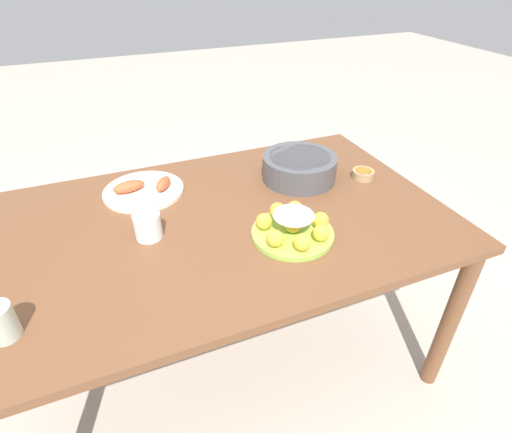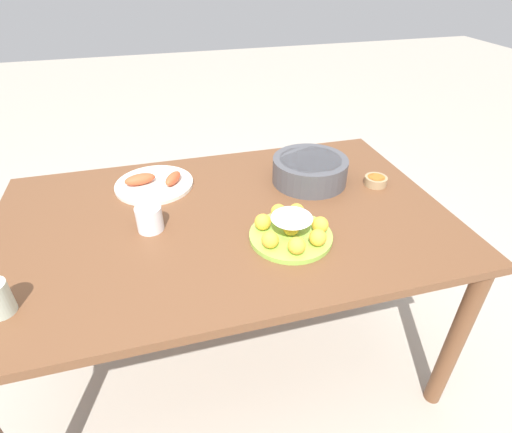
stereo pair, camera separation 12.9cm
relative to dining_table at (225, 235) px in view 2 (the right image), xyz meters
The scene contains 7 objects.
ground_plane 0.63m from the dining_table, ahead, with size 12.00×12.00×0.00m, color #B2A899.
dining_table is the anchor object (origin of this frame).
cake_plate 0.28m from the dining_table, 44.80° to the right, with size 0.26×0.26×0.09m.
serving_bowl 0.42m from the dining_table, 22.25° to the left, with size 0.29×0.29×0.10m.
sauce_bowl 0.62m from the dining_table, ahead, with size 0.09×0.09×0.03m.
seafood_platter 0.36m from the dining_table, 128.84° to the left, with size 0.29×0.29×0.05m.
cup_far 0.27m from the dining_table, behind, with size 0.08×0.08×0.08m.
Camera 2 is at (-0.19, -1.12, 1.48)m, focal length 28.00 mm.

